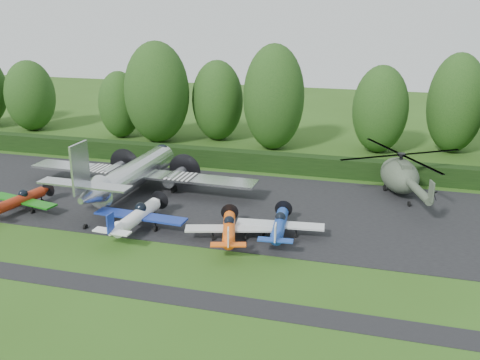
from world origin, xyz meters
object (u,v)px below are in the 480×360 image
(transport_plane, at_px, (134,174))
(light_plane_blue, at_px, (280,225))
(light_plane_red, at_px, (19,201))
(light_plane_orange, at_px, (229,229))
(light_plane_white, at_px, (137,216))
(helicopter, at_px, (400,173))

(transport_plane, relative_size, light_plane_blue, 3.20)
(light_plane_red, bearing_deg, light_plane_orange, -13.85)
(light_plane_white, relative_size, light_plane_blue, 1.13)
(light_plane_orange, height_order, helicopter, helicopter)
(light_plane_orange, bearing_deg, light_plane_white, -164.98)
(light_plane_white, xyz_separation_m, light_plane_blue, (11.29, 1.65, -0.15))
(light_plane_blue, bearing_deg, light_plane_orange, -148.47)
(transport_plane, bearing_deg, light_plane_white, -64.03)
(light_plane_white, bearing_deg, light_plane_blue, 4.96)
(transport_plane, xyz_separation_m, light_plane_red, (-7.70, -6.80, -0.97))
(transport_plane, relative_size, light_plane_orange, 3.26)
(light_plane_white, bearing_deg, light_plane_orange, -3.89)
(light_plane_white, bearing_deg, transport_plane, 114.26)
(light_plane_red, height_order, light_plane_blue, same)
(light_plane_red, distance_m, light_plane_white, 11.72)
(transport_plane, relative_size, light_plane_white, 2.82)
(light_plane_blue, bearing_deg, light_plane_white, -165.82)
(light_plane_red, xyz_separation_m, light_plane_white, (11.69, -0.83, 0.15))
(light_plane_red, height_order, light_plane_orange, light_plane_red)
(light_plane_white, height_order, light_plane_orange, light_plane_white)
(transport_plane, height_order, light_plane_white, transport_plane)
(transport_plane, bearing_deg, helicopter, 13.94)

